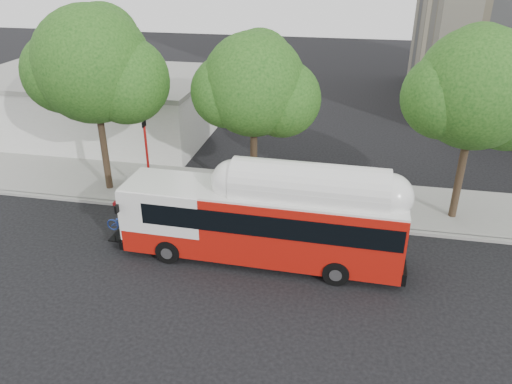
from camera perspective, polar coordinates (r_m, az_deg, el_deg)
ground at (r=21.30m, az=-0.85°, el=-8.15°), size 120.00×120.00×0.00m
sidewalk at (r=26.79m, az=2.06°, el=-0.31°), size 60.00×5.00×0.15m
curb_strip at (r=24.52m, az=1.06°, el=-2.97°), size 60.00×0.30×0.15m
red_curb_segment at (r=25.15m, az=-5.68°, el=-2.29°), size 10.00×0.32×0.16m
street_tree_left at (r=26.41m, az=-17.15°, el=13.23°), size 6.67×5.80×9.74m
street_tree_mid at (r=24.43m, az=0.71°, el=11.69°), size 5.75×5.00×8.62m
street_tree_right at (r=24.43m, az=24.82°, el=10.16°), size 6.21×5.40×9.18m
low_commercial_bldg at (r=37.22m, az=-17.92°, el=9.54°), size 16.20×10.20×4.25m
transit_bus at (r=20.72m, az=0.82°, el=-3.62°), size 12.47×2.89×3.67m
signal_pole at (r=25.64m, az=-12.25°, el=3.25°), size 0.13×0.42×4.45m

